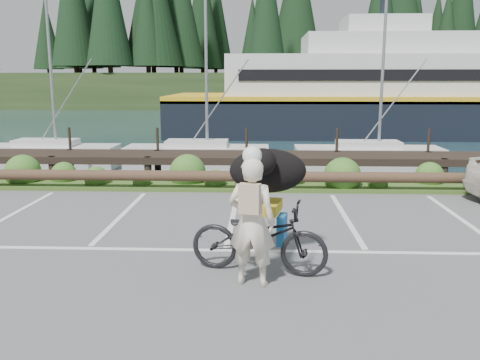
% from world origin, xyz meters
% --- Properties ---
extents(ground, '(72.00, 72.00, 0.00)m').
position_xyz_m(ground, '(0.00, 0.00, 0.00)').
color(ground, '#505052').
extents(harbor_backdrop, '(170.00, 160.00, 30.00)m').
position_xyz_m(harbor_backdrop, '(0.39, 78.47, -0.00)').
color(harbor_backdrop, '#172F38').
rests_on(harbor_backdrop, ground).
extents(vegetation_strip, '(34.00, 1.60, 0.10)m').
position_xyz_m(vegetation_strip, '(0.00, 5.30, 0.05)').
color(vegetation_strip, '#3D5B21').
rests_on(vegetation_strip, ground).
extents(log_rail, '(32.00, 0.30, 0.60)m').
position_xyz_m(log_rail, '(0.00, 4.60, 0.00)').
color(log_rail, '#443021').
rests_on(log_rail, ground).
extents(bicycle, '(2.38, 1.23, 1.19)m').
position_xyz_m(bicycle, '(0.61, -1.44, 0.60)').
color(bicycle, black).
rests_on(bicycle, ground).
extents(cyclist, '(0.81, 0.62, 2.00)m').
position_xyz_m(cyclist, '(0.51, -1.95, 1.00)').
color(cyclist, beige).
rests_on(cyclist, ground).
extents(dog, '(0.90, 1.43, 0.77)m').
position_xyz_m(dog, '(0.76, -0.72, 1.57)').
color(dog, black).
rests_on(dog, bicycle).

